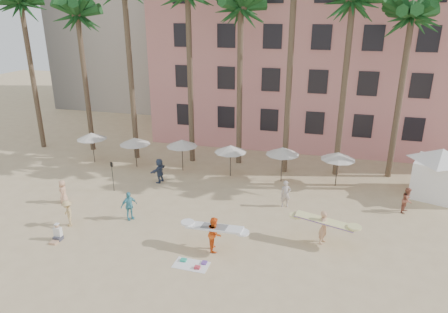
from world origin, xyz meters
The scene contains 11 objects.
ground centered at (0.00, 0.00, 0.00)m, with size 120.00×120.00×0.00m, color #D1B789.
pink_hotel centered at (7.00, 26.00, 8.00)m, with size 35.00×14.00×16.00m, color #D98984.
palm_row centered at (0.51, 15.00, 12.97)m, with size 44.40×5.40×16.30m.
umbrella_row centered at (-3.00, 12.50, 2.33)m, with size 22.50×2.70×2.73m.
cabana centered at (13.72, 12.51, 2.07)m, with size 5.73×5.73×3.50m.
beach_towel centered at (-0.08, 0.57, 0.03)m, with size 1.83×1.06×0.14m.
carrier_yellow centered at (6.29, 4.37, 1.08)m, with size 3.25×1.25×1.95m.
carrier_white centered at (0.62, 2.24, 1.02)m, with size 3.17×1.12×1.92m.
beachgoers centered at (-3.40, 6.90, 0.88)m, with size 22.98×8.98×1.87m.
paddle centered at (-8.44, 7.63, 1.41)m, with size 0.18×0.04×2.23m.
seated_man centered at (-8.19, 0.88, 0.35)m, with size 0.44×0.77×1.00m.
Camera 1 is at (5.82, -15.70, 12.15)m, focal length 32.00 mm.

